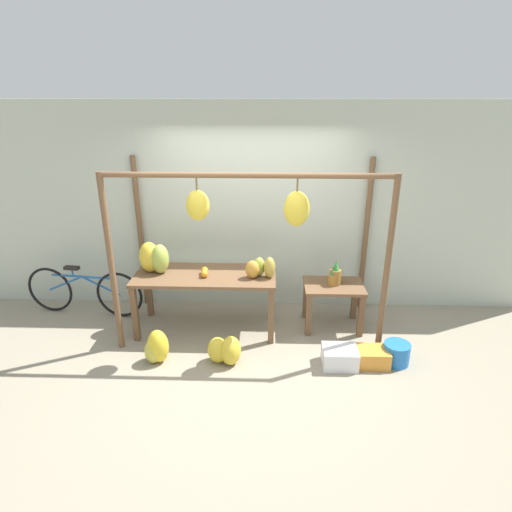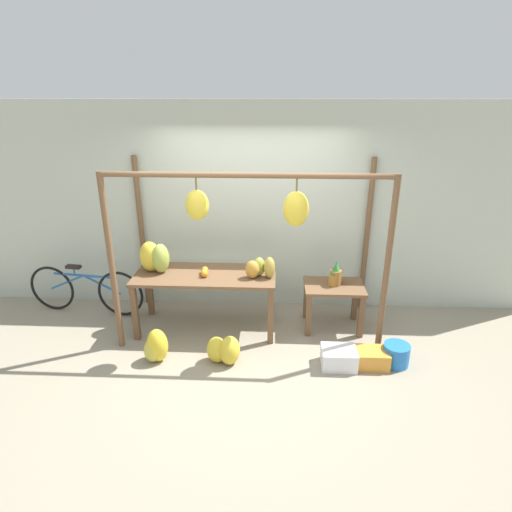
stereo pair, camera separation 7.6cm
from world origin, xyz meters
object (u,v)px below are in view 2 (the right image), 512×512
Objects in this scene: banana_pile_on_table at (154,257)px; banana_pile_ground_left at (156,347)px; papaya_pile at (261,268)px; fruit_crate_purple at (372,358)px; blue_bucket at (396,355)px; pineapple_cluster at (335,275)px; orange_pile at (205,272)px; banana_pile_ground_right at (224,350)px; fruit_crate_white at (339,358)px; parked_bicycle at (86,290)px.

banana_pile_on_table reaches higher than banana_pile_ground_left.
fruit_crate_purple is at bearing -27.53° from papaya_pile.
blue_bucket is 0.27m from fruit_crate_purple.
pineapple_cluster reaches higher than banana_pile_ground_left.
orange_pile is 2.44m from blue_bucket.
orange_pile is 0.54× the size of papaya_pile.
papaya_pile reaches higher than orange_pile.
papaya_pile is at bearing 30.98° from banana_pile_ground_left.
orange_pile is 0.71× the size of blue_bucket.
pineapple_cluster is 1.69m from banana_pile_ground_right.
blue_bucket is 0.76× the size of papaya_pile.
fruit_crate_white is at bearing -175.48° from fruit_crate_purple.
fruit_crate_white is 0.65m from blue_bucket.
orange_pile is at bearing 113.00° from banana_pile_ground_right.
banana_pile_ground_right is at bearing 0.12° from banana_pile_ground_left.
pineapple_cluster reaches higher than banana_pile_ground_right.
banana_pile_on_table is 1.47m from banana_pile_ground_right.
fruit_crate_purple is (2.44, 0.03, -0.08)m from banana_pile_ground_left.
parked_bicycle is (-1.72, 0.36, -0.46)m from orange_pile.
blue_bucket reaches higher than fruit_crate_purple.
papaya_pile is at bearing -9.19° from parked_bicycle.
banana_pile_on_table is 3.09m from blue_bucket.
parked_bicycle is (-3.97, 1.02, 0.22)m from blue_bucket.
papaya_pile reaches higher than pineapple_cluster.
banana_pile_on_table reaches higher than orange_pile.
parked_bicycle is at bearing 164.01° from fruit_crate_purple.
blue_bucket is at bearing 5.91° from fruit_crate_white.
banana_pile_on_table is 2.16× the size of orange_pile.
pineapple_cluster reaches higher than orange_pile.
fruit_crate_white is at bearing -18.16° from parked_bicycle.
banana_pile_ground_left is at bearing -179.36° from fruit_crate_purple.
fruit_crate_white is at bearing -0.07° from banana_pile_ground_left.
blue_bucket is (0.61, -0.83, -0.60)m from pineapple_cluster.
papaya_pile reaches higher than fruit_crate_purple.
banana_pile_on_table is 1.17× the size of fruit_crate_white.
blue_bucket is (0.65, 0.07, 0.02)m from fruit_crate_white.
banana_pile_on_table reaches higher than parked_bicycle.
banana_pile_ground_left is (-2.10, -0.89, -0.54)m from pineapple_cluster.
banana_pile_ground_right reaches higher than fruit_crate_white.
banana_pile_on_table is at bearing 101.75° from banana_pile_ground_left.
pineapple_cluster reaches higher than fruit_crate_white.
blue_bucket is at bearing -14.45° from parked_bicycle.
banana_pile_ground_left is 2.45m from fruit_crate_purple.
fruit_crate_white is (1.29, -0.00, -0.06)m from banana_pile_ground_right.
pineapple_cluster reaches higher than fruit_crate_purple.
fruit_crate_purple is (1.98, -0.70, -0.71)m from orange_pile.
blue_bucket is at bearing 1.87° from banana_pile_ground_right.
papaya_pile reaches higher than banana_pile_ground_right.
orange_pile is at bearing -6.81° from banana_pile_on_table.
banana_pile_ground_right is at bearing -67.00° from orange_pile.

